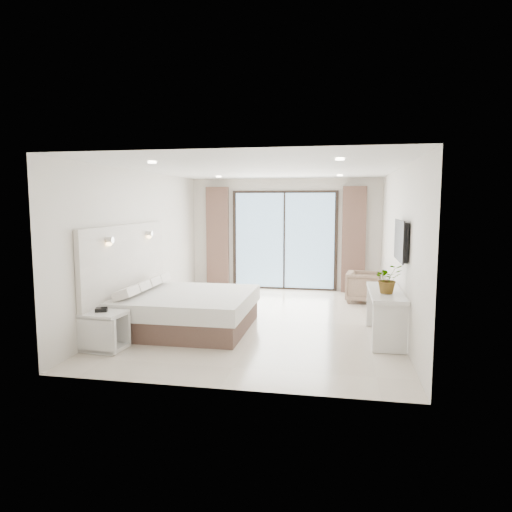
{
  "coord_description": "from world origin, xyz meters",
  "views": [
    {
      "loc": [
        1.31,
        -7.95,
        2.12
      ],
      "look_at": [
        -0.22,
        0.4,
        1.12
      ],
      "focal_mm": 32.0,
      "sensor_mm": 36.0,
      "label": 1
    }
  ],
  "objects_px": {
    "console_desk": "(385,304)",
    "armchair": "(364,285)",
    "nightstand": "(103,331)",
    "bed": "(185,310)"
  },
  "relations": [
    {
      "from": "nightstand",
      "to": "armchair",
      "type": "xyz_separation_m",
      "value": [
        3.87,
        3.97,
        0.08
      ]
    },
    {
      "from": "bed",
      "to": "nightstand",
      "type": "height_order",
      "value": "bed"
    },
    {
      "from": "nightstand",
      "to": "console_desk",
      "type": "xyz_separation_m",
      "value": [
        4.06,
        1.26,
        0.29
      ]
    },
    {
      "from": "console_desk",
      "to": "armchair",
      "type": "relative_size",
      "value": 2.21
    },
    {
      "from": "console_desk",
      "to": "armchair",
      "type": "bearing_deg",
      "value": 94.02
    },
    {
      "from": "bed",
      "to": "armchair",
      "type": "bearing_deg",
      "value": 41.1
    },
    {
      "from": "bed",
      "to": "console_desk",
      "type": "distance_m",
      "value": 3.27
    },
    {
      "from": "armchair",
      "to": "console_desk",
      "type": "bearing_deg",
      "value": -169.62
    },
    {
      "from": "console_desk",
      "to": "nightstand",
      "type": "bearing_deg",
      "value": -162.75
    },
    {
      "from": "armchair",
      "to": "bed",
      "type": "bearing_deg",
      "value": 137.47
    }
  ]
}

